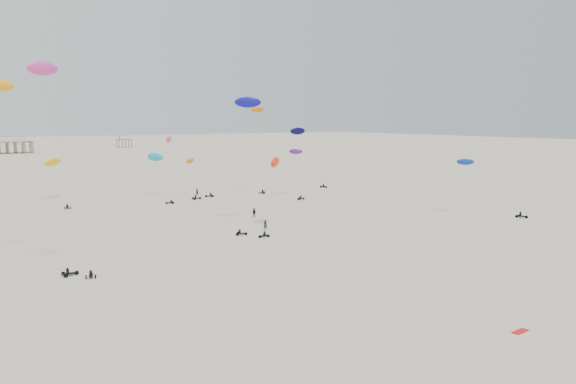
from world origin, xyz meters
TOP-DOWN VIEW (x-y plane):
  - ground_plane at (0.00, 200.00)m, footprint 900.00×900.00m
  - pavilion_main at (-10.00, 350.00)m, footprint 21.00×13.00m
  - pavilion_small at (60.00, 380.00)m, footprint 9.00×7.00m
  - rig_0 at (39.53, 140.32)m, footprint 6.74×10.88m
  - rig_1 at (-35.59, 81.88)m, footprint 6.53×5.18m
  - rig_2 at (6.07, 137.14)m, footprint 6.34×5.78m
  - rig_3 at (42.66, 81.53)m, footprint 8.97×11.33m
  - rig_4 at (23.82, 138.73)m, footprint 6.01×9.42m
  - rig_5 at (0.83, 135.30)m, footprint 7.57×5.96m
  - rig_6 at (0.41, 93.36)m, footprint 8.98×8.98m
  - rig_7 at (-37.70, 88.54)m, footprint 7.30×13.32m
  - rig_8 at (25.10, 122.55)m, footprint 5.02×5.78m
  - rig_9 at (-2.69, 140.85)m, footprint 4.27×16.09m
  - rig_10 at (-2.65, 96.83)m, footprint 8.31×9.18m
  - rig_12 at (-24.30, 147.92)m, footprint 5.67×18.52m
  - spectator_0 at (-1.03, 93.49)m, footprint 0.90×0.88m
  - spectator_1 at (3.32, 105.01)m, footprint 1.19×1.07m
  - spectator_3 at (6.43, 139.07)m, footprint 0.95×0.88m
  - grounded_kite_b at (-5.23, 41.88)m, footprint 1.86×0.87m

SIDE VIEW (x-z plane):
  - ground_plane at x=0.00m, z-range 0.00..0.00m
  - spectator_0 at x=-1.03m, z-range -1.03..1.03m
  - spectator_1 at x=3.32m, z-range -1.06..1.06m
  - spectator_3 at x=6.43m, z-range -1.08..1.08m
  - grounded_kite_b at x=-5.23m, z-range -0.04..0.04m
  - pavilion_small at x=60.00m, z-range -0.51..7.49m
  - pavilion_main at x=-10.00m, z-range -0.68..9.12m
  - rig_2 at x=6.07m, z-range 0.43..10.00m
  - rig_3 at x=42.66m, z-range -1.48..12.40m
  - rig_0 at x=39.53m, z-range 0.19..12.31m
  - rig_12 at x=-24.30m, z-range -0.68..15.79m
  - rig_9 at x=-2.69m, z-range 0.32..15.61m
  - rig_5 at x=0.83m, z-range 0.84..15.64m
  - rig_6 at x=0.41m, z-range 2.40..15.66m
  - rig_8 at x=25.10m, z-range 2.70..19.43m
  - rig_7 at x=-37.70m, z-range 1.37..26.02m
  - rig_4 at x=23.82m, z-range 3.07..25.09m
  - rig_10 at x=-2.65m, z-range 6.11..28.73m
  - rig_1 at x=-35.59m, z-range 5.43..30.72m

